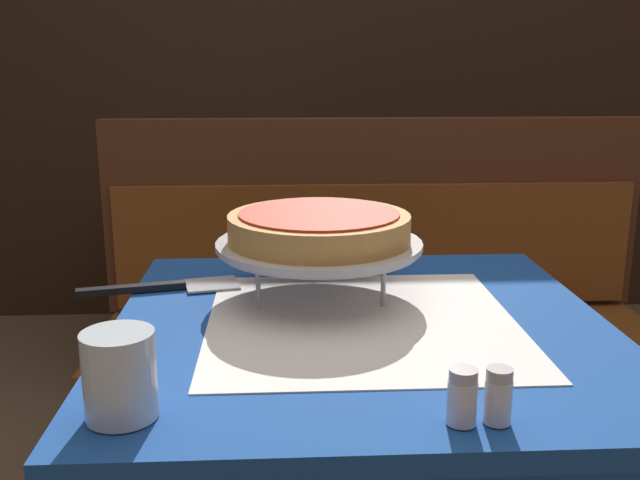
# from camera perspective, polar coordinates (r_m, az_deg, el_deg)

# --- Properties ---
(dining_table_front) EXTENTS (0.77, 0.77, 0.77)m
(dining_table_front) POSITION_cam_1_polar(r_m,az_deg,el_deg) (1.16, 3.30, -11.54)
(dining_table_front) COLOR #194799
(dining_table_front) RESTS_ON ground_plane
(dining_table_rear) EXTENTS (0.74, 0.74, 0.77)m
(dining_table_rear) POSITION_cam_1_polar(r_m,az_deg,el_deg) (2.78, -7.62, 3.59)
(dining_table_rear) COLOR #1E6B33
(dining_table_rear) RESTS_ON ground_plane
(booth_bench) EXTENTS (1.55, 0.51, 1.01)m
(booth_bench) POSITION_cam_1_polar(r_m,az_deg,el_deg) (2.04, 4.81, -10.97)
(booth_bench) COLOR #4C2819
(booth_bench) RESTS_ON ground_plane
(back_wall_panel) EXTENTS (6.00, 0.04, 2.40)m
(back_wall_panel) POSITION_cam_1_polar(r_m,az_deg,el_deg) (3.26, -0.97, 14.78)
(back_wall_panel) COLOR black
(back_wall_panel) RESTS_ON ground_plane
(pizza_pan_stand) EXTENTS (0.35, 0.35, 0.10)m
(pizza_pan_stand) POSITION_cam_1_polar(r_m,az_deg,el_deg) (1.20, -0.08, -0.55)
(pizza_pan_stand) COLOR #ADADB2
(pizza_pan_stand) RESTS_ON dining_table_front
(deep_dish_pizza) EXTENTS (0.31, 0.31, 0.05)m
(deep_dish_pizza) POSITION_cam_1_polar(r_m,az_deg,el_deg) (1.19, -0.08, 1.08)
(deep_dish_pizza) COLOR #C68E47
(deep_dish_pizza) RESTS_ON pizza_pan_stand
(pizza_server) EXTENTS (0.28, 0.11, 0.01)m
(pizza_server) POSITION_cam_1_polar(r_m,az_deg,el_deg) (1.29, -12.38, -3.69)
(pizza_server) COLOR #BCBCC1
(pizza_server) RESTS_ON dining_table_front
(water_glass_near) EXTENTS (0.08, 0.08, 0.10)m
(water_glass_near) POSITION_cam_1_polar(r_m,az_deg,el_deg) (0.84, -15.73, -10.35)
(water_glass_near) COLOR silver
(water_glass_near) RESTS_ON dining_table_front
(salt_shaker) EXTENTS (0.03, 0.03, 0.06)m
(salt_shaker) POSITION_cam_1_polar(r_m,az_deg,el_deg) (0.82, 11.31, -12.20)
(salt_shaker) COLOR silver
(salt_shaker) RESTS_ON dining_table_front
(pepper_shaker) EXTENTS (0.03, 0.03, 0.06)m
(pepper_shaker) POSITION_cam_1_polar(r_m,az_deg,el_deg) (0.83, 14.07, -12.01)
(pepper_shaker) COLOR silver
(pepper_shaker) RESTS_ON dining_table_front
(napkin_holder) EXTENTS (0.10, 0.05, 0.09)m
(napkin_holder) POSITION_cam_1_polar(r_m,az_deg,el_deg) (1.42, -1.44, -0.01)
(napkin_holder) COLOR #B2B2B7
(napkin_holder) RESTS_ON dining_table_front
(condiment_caddy) EXTENTS (0.11, 0.11, 0.17)m
(condiment_caddy) POSITION_cam_1_polar(r_m,az_deg,el_deg) (2.85, -9.46, 7.03)
(condiment_caddy) COLOR black
(condiment_caddy) RESTS_ON dining_table_rear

